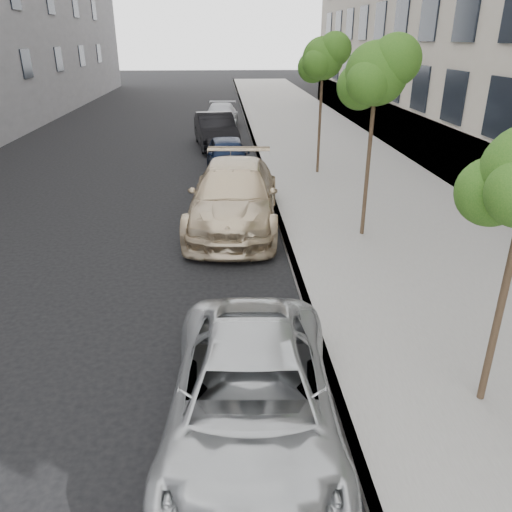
{
  "coord_description": "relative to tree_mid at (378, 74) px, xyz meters",
  "views": [
    {
      "loc": [
        -0.39,
        -3.98,
        4.88
      ],
      "look_at": [
        0.12,
        3.65,
        1.5
      ],
      "focal_mm": 35.0,
      "sensor_mm": 36.0,
      "label": 1
    }
  ],
  "objects": [
    {
      "name": "ground",
      "position": [
        -3.23,
        -8.0,
        -4.09
      ],
      "size": [
        160.0,
        160.0,
        0.0
      ],
      "primitive_type": "plane",
      "color": "black",
      "rests_on": "ground"
    },
    {
      "name": "sidewalk",
      "position": [
        1.07,
        16.0,
        -4.02
      ],
      "size": [
        6.4,
        72.0,
        0.14
      ],
      "primitive_type": "cube",
      "color": "gray",
      "rests_on": "ground"
    },
    {
      "name": "curb",
      "position": [
        -2.05,
        16.0,
        -4.02
      ],
      "size": [
        0.15,
        72.0,
        0.14
      ],
      "primitive_type": "cube",
      "color": "#9E9B93",
      "rests_on": "ground"
    },
    {
      "name": "tree_mid",
      "position": [
        0.0,
        0.0,
        0.0
      ],
      "size": [
        1.78,
        1.58,
        4.83
      ],
      "color": "#38281C",
      "rests_on": "sidewalk"
    },
    {
      "name": "tree_far",
      "position": [
        -0.0,
        6.5,
        0.08
      ],
      "size": [
        1.77,
        1.57,
        4.91
      ],
      "color": "#38281C",
      "rests_on": "sidewalk"
    },
    {
      "name": "minivan",
      "position": [
        -3.33,
        -6.93,
        -3.44
      ],
      "size": [
        2.42,
        4.78,
        1.3
      ],
      "primitive_type": "imported",
      "rotation": [
        0.0,
        0.0,
        -0.06
      ],
      "color": "#B7BABC",
      "rests_on": "ground"
    },
    {
      "name": "suv",
      "position": [
        -3.33,
        1.28,
        -3.24
      ],
      "size": [
        2.87,
        6.01,
        1.69
      ],
      "primitive_type": "imported",
      "rotation": [
        0.0,
        0.0,
        -0.09
      ],
      "color": "#C9B38F",
      "rests_on": "ground"
    },
    {
      "name": "sedan_blue",
      "position": [
        -3.42,
        7.15,
        -3.41
      ],
      "size": [
        1.8,
        4.05,
        1.35
      ],
      "primitive_type": "imported",
      "rotation": [
        0.0,
        0.0,
        0.05
      ],
      "color": "black",
      "rests_on": "ground"
    },
    {
      "name": "sedan_black",
      "position": [
        -3.91,
        12.12,
        -3.3
      ],
      "size": [
        2.29,
        4.95,
        1.57
      ],
      "primitive_type": "imported",
      "rotation": [
        0.0,
        0.0,
        0.13
      ],
      "color": "black",
      "rests_on": "ground"
    },
    {
      "name": "sedan_rear",
      "position": [
        -3.65,
        17.42,
        -3.42
      ],
      "size": [
        2.17,
        4.74,
        1.35
      ],
      "primitive_type": "imported",
      "rotation": [
        0.0,
        0.0,
        -0.06
      ],
      "color": "#A7A9AF",
      "rests_on": "ground"
    }
  ]
}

